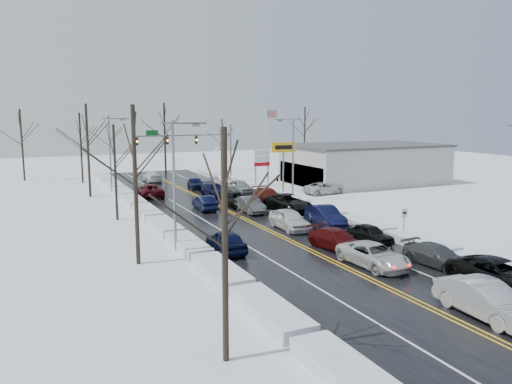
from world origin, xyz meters
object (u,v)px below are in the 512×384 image
tires_plus_sign (283,151)px  oncoming_car_0 (205,210)px  dealership_building (364,164)px  traffic_signal_mast (196,143)px  flagpole (267,137)px

tires_plus_sign → oncoming_car_0: 14.97m
dealership_building → oncoming_car_0: 27.43m
traffic_signal_mast → oncoming_car_0: (-5.31, -18.81, -5.48)m
traffic_signal_mast → tires_plus_sign: (7.05, -12.00, -0.49)m
flagpole → dealership_building: size_ratio=0.49×
flagpole → dealership_building: flagpole is taller
dealership_building → oncoming_car_0: bearing=-161.1°
flagpole → dealership_building: (8.80, -12.00, -3.27)m
flagpole → dealership_building: 15.24m
traffic_signal_mast → dealership_building: (20.53, -9.99, -2.82)m
dealership_building → flagpole: bearing=126.3°
tires_plus_sign → oncoming_car_0: bearing=-151.1°
traffic_signal_mast → oncoming_car_0: 20.30m
traffic_signal_mast → oncoming_car_0: traffic_signal_mast is taller
traffic_signal_mast → flagpole: bearing=9.7°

